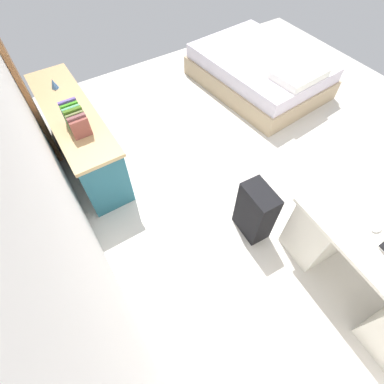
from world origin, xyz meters
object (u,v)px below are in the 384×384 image
Objects in this scene: suitcase_black at (255,212)px; figurine_small at (54,84)px; bed at (260,71)px; credenza at (80,136)px; desk at (371,269)px; computer_mouse at (377,228)px.

suitcase_black is 5.72× the size of figurine_small.
bed is 3.19× the size of suitcase_black.
credenza is at bearing 33.78° from suitcase_black.
desk is 0.74× the size of bed.
suitcase_black is 0.99m from computer_mouse.
figurine_small is (2.29, 1.08, 0.49)m from suitcase_black.
desk reaches higher than suitcase_black.
desk is at bearing -155.49° from figurine_small.
figurine_small is at bearing 24.51° from desk.
desk is at bearing -153.43° from suitcase_black.
suitcase_black is (0.97, 0.41, -0.07)m from desk.
bed is 18.21× the size of figurine_small.
suitcase_black is at bearing -149.83° from credenza.
desk is 1.05m from suitcase_black.
bed is 2.56m from suitcase_black.
computer_mouse is (-2.63, -1.53, 0.36)m from credenza.
computer_mouse is (-0.78, -0.45, 0.43)m from suitcase_black.
credenza is 18.00× the size of computer_mouse.
desk reaches higher than bed.
credenza is 2.86× the size of suitcase_black.
credenza is at bearing -179.80° from figurine_small.
credenza is 2.78m from bed.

